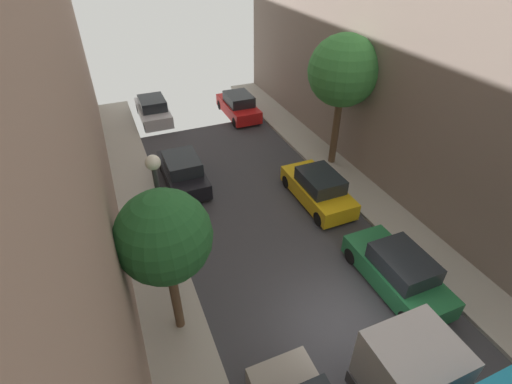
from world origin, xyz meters
The scene contains 11 objects.
ground centered at (0.00, 0.00, 0.00)m, with size 32.00×32.00×0.00m, color #38383D.
sidewalk_left centered at (-5.00, 0.00, 0.07)m, with size 2.00×44.00×0.15m, color #A8A399.
sidewalk_right centered at (5.00, 0.00, 0.07)m, with size 2.00×44.00×0.15m, color #A8A399.
parked_car_left_2 centered at (-2.70, 10.09, 0.72)m, with size 1.78×4.20×1.57m.
parked_car_left_3 centered at (-2.70, 18.20, 0.72)m, with size 1.78×4.20×1.57m.
parked_car_right_2 centered at (2.70, 0.71, 0.72)m, with size 1.78×4.20×1.57m.
parked_car_right_3 centered at (2.70, 6.22, 0.72)m, with size 1.78×4.20×1.57m.
parked_car_right_4 centered at (2.70, 16.71, 0.72)m, with size 1.78×4.20×1.57m.
street_tree_1 centered at (5.17, 8.93, 5.01)m, with size 3.37×3.37×6.58m.
street_tree_2 centered at (-4.81, 1.99, 3.91)m, with size 2.61×2.61×5.09m.
lamp_post centered at (-4.60, 3.62, 3.67)m, with size 0.44×0.44×5.32m.
Camera 1 is at (-5.42, -5.79, 10.65)m, focal length 26.44 mm.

